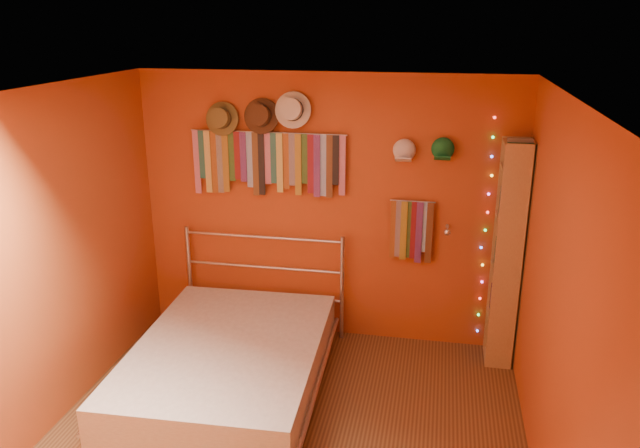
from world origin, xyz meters
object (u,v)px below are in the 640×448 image
Objects in this scene: tie_rack at (267,161)px; bed at (229,366)px; reading_lamp at (447,231)px; bookshelf at (512,254)px.

bed is (-0.05, -1.11, -1.47)m from tie_rack.
tie_rack is at bearing 85.26° from bed.
reading_lamp reaches higher than bed.
reading_lamp is at bearing 178.69° from bookshelf.
reading_lamp is at bearing 27.83° from bed.
bookshelf is 2.57m from bed.
bookshelf is (2.19, -0.15, -0.69)m from tie_rack.
tie_rack is at bearing 175.04° from reading_lamp.
tie_rack is 5.48× the size of reading_lamp.
reading_lamp is 0.13× the size of bookshelf.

